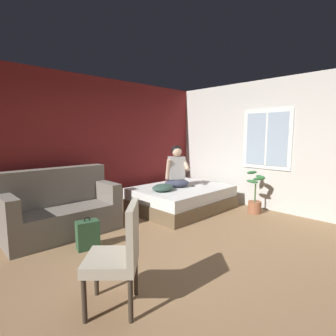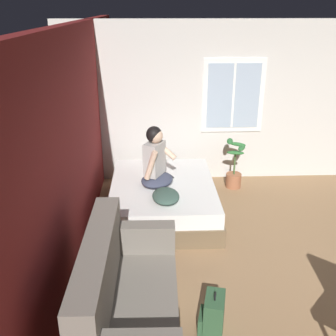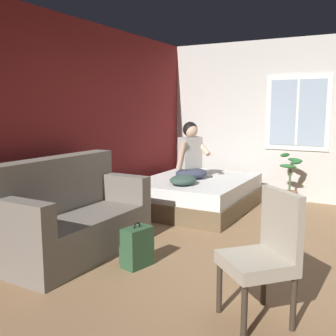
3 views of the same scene
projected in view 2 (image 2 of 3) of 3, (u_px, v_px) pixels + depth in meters
The scene contains 10 objects.
ground_plane at pixel (312, 284), 4.41m from camera, with size 40.00×40.00×0.00m, color #93704C.
wall_back_accent at pixel (53, 178), 3.79m from camera, with size 11.00×0.16×2.70m, color maroon.
wall_side_with_window at pixel (255, 102), 6.73m from camera, with size 0.19×6.69×2.70m.
bed at pixel (163, 198), 5.85m from camera, with size 2.00×1.55×0.48m.
couch at pixel (125, 303), 3.56m from camera, with size 1.72×0.85×1.04m.
person_seated at pixel (156, 162), 5.57m from camera, with size 0.67×0.63×0.88m.
backpack at pixel (213, 315), 3.70m from camera, with size 0.33×0.29×0.46m.
throw_pillow at pixel (166, 196), 5.21m from camera, with size 0.48×0.36×0.14m, color #385147.
cell_phone at pixel (170, 176), 5.97m from camera, with size 0.07×0.14×0.01m, color black.
potted_plant at pixel (234, 171), 6.65m from camera, with size 0.39×0.37×0.85m.
Camera 2 is at (-3.50, 1.76, 2.89)m, focal length 42.00 mm.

